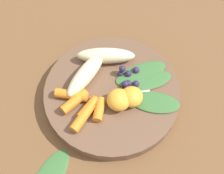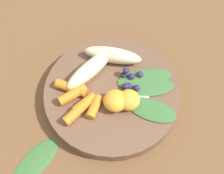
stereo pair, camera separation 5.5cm
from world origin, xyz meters
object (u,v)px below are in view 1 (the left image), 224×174
bowl (112,93)px  kale_leaf_stray (50,174)px  orange_segment_near (132,97)px  banana_peeled_right (106,56)px  banana_peeled_left (86,74)px

bowl → kale_leaf_stray: 0.20m
bowl → kale_leaf_stray: bowl is taller
orange_segment_near → bowl: bearing=-79.0°
banana_peeled_right → orange_segment_near: (0.03, 0.11, -0.00)m
kale_leaf_stray → orange_segment_near: bearing=160.3°
banana_peeled_left → banana_peeled_right: (-0.06, -0.00, 0.00)m
bowl → kale_leaf_stray: size_ratio=2.68×
banana_peeled_left → kale_leaf_stray: bearing=14.5°
orange_segment_near → kale_leaf_stray: orange_segment_near is taller
banana_peeled_left → banana_peeled_right: 0.06m
orange_segment_near → kale_leaf_stray: (0.20, -0.01, -0.04)m
banana_peeled_left → kale_leaf_stray: (0.18, 0.09, -0.04)m
kale_leaf_stray → banana_peeled_right: bearing=-175.0°
banana_peeled_right → orange_segment_near: same height
bowl → orange_segment_near: (-0.01, 0.04, 0.03)m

